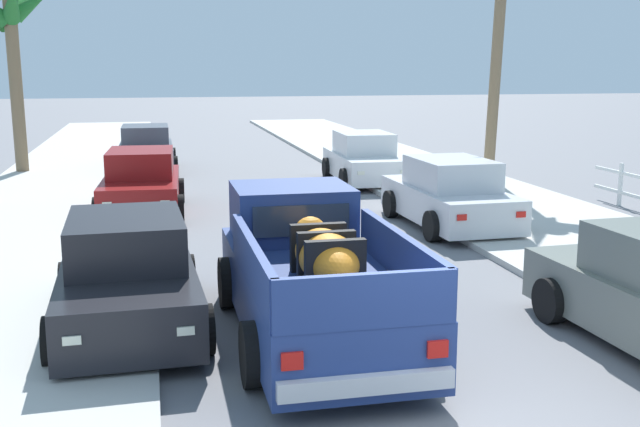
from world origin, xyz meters
The scene contains 11 objects.
sidewalk_left centered at (-5.42, 12.00, 0.06)m, with size 4.74×60.00×0.12m, color beige.
sidewalk_right centered at (5.42, 12.00, 0.06)m, with size 4.74×60.00×0.12m, color beige.
curb_left centered at (-4.45, 12.00, 0.05)m, with size 0.16×60.00×0.10m, color silver.
curb_right centered at (4.45, 12.00, 0.05)m, with size 0.16×60.00×0.10m, color silver.
pickup_truck centered at (-1.02, 3.64, 0.81)m, with size 2.23×5.22×1.80m.
car_left_near centered at (3.40, 9.71, 0.71)m, with size 2.10×4.30×1.54m.
car_right_near centered at (-3.42, 4.47, 0.71)m, with size 2.13×4.31×1.54m.
car_right_mid centered at (3.30, 16.36, 0.71)m, with size 2.12×4.30×1.54m.
car_left_far centered at (-3.31, 12.89, 0.71)m, with size 2.17×4.32×1.54m.
car_right_far centered at (-3.22, 20.50, 0.71)m, with size 2.05×4.27×1.54m.
palm_tree_right_mid centered at (-7.30, 20.32, 4.91)m, with size 3.37×3.50×6.21m.
Camera 1 is at (-3.02, -5.99, 3.57)m, focal length 42.85 mm.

